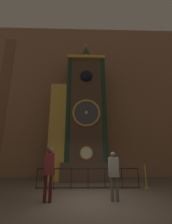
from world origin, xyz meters
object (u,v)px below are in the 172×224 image
Objects in this scene: clock_tower at (81,115)px; visitor_near at (49,168)px; visitor_far at (114,171)px; stanchion_post at (146,180)px.

visitor_near is at bearing -104.56° from clock_tower.
visitor_far is at bearing -73.29° from clock_tower.
visitor_near reaches higher than visitor_far.
clock_tower is 5.22m from visitor_near.
visitor_far is at bearing -134.45° from stanchion_post.
clock_tower reaches higher than stanchion_post.
stanchion_post is (4.24, 2.04, -0.76)m from visitor_near.
clock_tower reaches higher than visitor_far.
clock_tower is 5.32m from stanchion_post.
visitor_far is 2.84m from stanchion_post.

